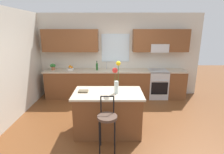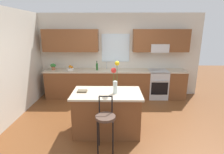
{
  "view_description": "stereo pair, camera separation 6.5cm",
  "coord_description": "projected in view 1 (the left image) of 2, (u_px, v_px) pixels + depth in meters",
  "views": [
    {
      "loc": [
        -0.11,
        -3.86,
        2.21
      ],
      "look_at": [
        -0.1,
        0.55,
        1.0
      ],
      "focal_mm": 28.28,
      "sensor_mm": 36.0,
      "label": 1
    },
    {
      "loc": [
        -0.05,
        -3.86,
        2.21
      ],
      "look_at": [
        -0.1,
        0.55,
        1.0
      ],
      "focal_mm": 28.28,
      "sensor_mm": 36.0,
      "label": 2
    }
  ],
  "objects": [
    {
      "name": "wall_left",
      "position": [
        10.0,
        66.0,
        4.23
      ],
      "size": [
        0.12,
        4.6,
        2.7
      ],
      "primitive_type": "cube",
      "color": "beige",
      "rests_on": "ground"
    },
    {
      "name": "bottle_olive_oil",
      "position": [
        96.0,
        67.0,
        5.67
      ],
      "size": [
        0.06,
        0.06,
        0.3
      ],
      "color": "#1E5923",
      "rests_on": "counter_run"
    },
    {
      "name": "potted_plant_small",
      "position": [
        52.0,
        66.0,
        5.67
      ],
      "size": [
        0.18,
        0.12,
        0.21
      ],
      "color": "#9E5B3D",
      "rests_on": "counter_run"
    },
    {
      "name": "fruit_bowl_oranges",
      "position": [
        70.0,
        69.0,
        5.69
      ],
      "size": [
        0.24,
        0.24,
        0.16
      ],
      "color": "silver",
      "rests_on": "counter_run"
    },
    {
      "name": "kitchen_island",
      "position": [
        108.0,
        112.0,
        3.82
      ],
      "size": [
        1.45,
        0.83,
        0.92
      ],
      "color": "brown",
      "rests_on": "ground"
    },
    {
      "name": "oven_range",
      "position": [
        157.0,
        84.0,
        5.8
      ],
      "size": [
        0.6,
        0.64,
        0.92
      ],
      "color": "#B7BABC",
      "rests_on": "ground"
    },
    {
      "name": "counter_run",
      "position": [
        115.0,
        83.0,
        5.82
      ],
      "size": [
        4.56,
        0.64,
        0.92
      ],
      "color": "brown",
      "rests_on": "ground"
    },
    {
      "name": "sink_faucet",
      "position": [
        106.0,
        65.0,
        5.8
      ],
      "size": [
        0.02,
        0.13,
        0.23
      ],
      "color": "#B7BABC",
      "rests_on": "counter_run"
    },
    {
      "name": "bar_stool_near",
      "position": [
        107.0,
        119.0,
        3.16
      ],
      "size": [
        0.36,
        0.36,
        1.04
      ],
      "color": "black",
      "rests_on": "ground"
    },
    {
      "name": "back_wall_assembly",
      "position": [
        116.0,
        51.0,
        5.82
      ],
      "size": [
        5.6,
        0.5,
        2.7
      ],
      "color": "beige",
      "rests_on": "ground"
    },
    {
      "name": "cookbook",
      "position": [
        83.0,
        91.0,
        3.72
      ],
      "size": [
        0.2,
        0.15,
        0.03
      ],
      "primitive_type": "cube",
      "color": "brown",
      "rests_on": "kitchen_island"
    },
    {
      "name": "ground_plane",
      "position": [
        116.0,
        122.0,
        4.31
      ],
      "size": [
        14.0,
        14.0,
        0.0
      ],
      "primitive_type": "plane",
      "color": "brown"
    },
    {
      "name": "flower_vase",
      "position": [
        116.0,
        78.0,
        3.56
      ],
      "size": [
        0.17,
        0.12,
        0.67
      ],
      "color": "silver",
      "rests_on": "kitchen_island"
    }
  ]
}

